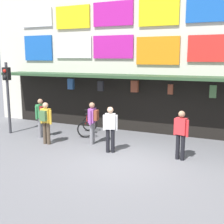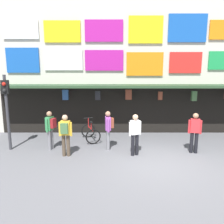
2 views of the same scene
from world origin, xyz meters
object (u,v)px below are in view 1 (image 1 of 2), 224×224
at_px(pedestrian_in_white, 41,115).
at_px(pedestrian_in_black, 181,131).
at_px(bicycle_parked, 88,126).
at_px(pedestrian_in_yellow, 46,120).
at_px(traffic_light_near, 7,86).
at_px(pedestrian_in_purple, 93,120).
at_px(pedestrian_in_green, 110,127).

bearing_deg(pedestrian_in_white, pedestrian_in_black, -3.56).
height_order(pedestrian_in_black, pedestrian_in_white, same).
bearing_deg(pedestrian_in_white, bicycle_parked, 37.69).
bearing_deg(pedestrian_in_black, pedestrian_in_yellow, -175.76).
xyz_separation_m(pedestrian_in_white, pedestrian_in_yellow, (0.79, -0.76, 0.00)).
xyz_separation_m(traffic_light_near, pedestrian_in_black, (7.78, -0.36, -1.16)).
relative_size(traffic_light_near, pedestrian_in_purple, 1.90).
bearing_deg(pedestrian_in_yellow, bicycle_parked, 68.36).
bearing_deg(pedestrian_in_purple, pedestrian_in_white, -179.57).
xyz_separation_m(pedestrian_in_black, pedestrian_in_purple, (-3.53, 0.39, 0.00)).
distance_m(traffic_light_near, pedestrian_in_black, 7.87).
height_order(pedestrian_in_white, pedestrian_in_yellow, same).
bearing_deg(pedestrian_in_black, bicycle_parked, 160.18).
distance_m(traffic_light_near, bicycle_parked, 3.98).
bearing_deg(bicycle_parked, pedestrian_in_green, -43.82).
xyz_separation_m(traffic_light_near, bicycle_parked, (3.35, 1.23, -1.75)).
bearing_deg(pedestrian_in_white, pedestrian_in_purple, 0.43).
relative_size(pedestrian_in_white, pedestrian_in_yellow, 1.00).
bearing_deg(traffic_light_near, pedestrian_in_white, 0.34).
distance_m(bicycle_parked, pedestrian_in_purple, 1.61).
distance_m(pedestrian_in_black, pedestrian_in_green, 2.49).
distance_m(pedestrian_in_black, pedestrian_in_purple, 3.55).
bearing_deg(pedestrian_in_green, pedestrian_in_black, 6.49).
bearing_deg(bicycle_parked, pedestrian_in_black, -19.82).
height_order(pedestrian_in_green, pedestrian_in_white, same).
relative_size(traffic_light_near, bicycle_parked, 2.41).
height_order(traffic_light_near, pedestrian_in_green, traffic_light_near).
relative_size(pedestrian_in_green, pedestrian_in_white, 1.00).
height_order(pedestrian_in_black, pedestrian_in_green, same).
xyz_separation_m(pedestrian_in_green, pedestrian_in_white, (-3.54, 0.65, 0.04)).
relative_size(pedestrian_in_black, pedestrian_in_white, 1.00).
bearing_deg(pedestrian_in_green, pedestrian_in_yellow, -177.80).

